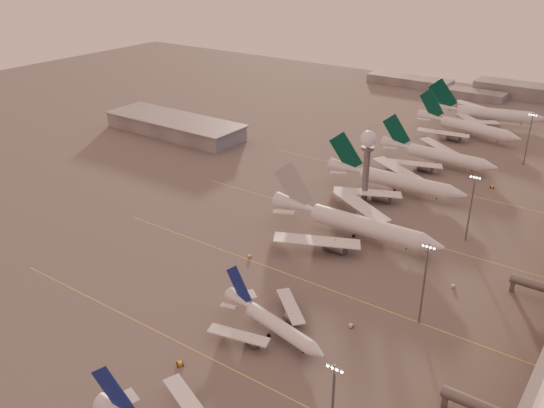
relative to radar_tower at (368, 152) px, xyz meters
The scene contains 20 objects.
ground 121.92m from the radar_tower, 92.39° to the right, with size 700.00×700.00×0.00m, color #555353.
taxiway_markings 71.83m from the radar_tower, 68.66° to the right, with size 180.00×185.25×0.02m.
hangar 127.68m from the radar_tower, behind, with size 82.00×27.00×8.50m.
radar_tower is the anchor object (origin of this frame).
mast_b 82.32m from the radar_tower, 52.43° to the right, with size 3.60×0.56×25.00m.
mast_c 46.66m from the radar_tower, 12.53° to the right, with size 3.60×0.56×25.00m.
mast_d 91.11m from the radar_tower, 61.74° to the left, with size 3.60×0.56×25.00m.
distant_horizon 205.86m from the radar_tower, 90.67° to the left, with size 165.00×37.50×9.00m.
narrowbody_mid 96.49m from the radar_tower, 78.00° to the right, with size 37.49×29.61×14.81m.
widebody_white 37.10m from the radar_tower, 69.41° to the right, with size 66.55×53.29×23.40m.
greentail_a 23.48m from the radar_tower, 66.30° to the left, with size 61.46×49.58×22.31m.
greentail_b 58.90m from the radar_tower, 80.16° to the left, with size 57.56×46.42×20.90m.
greentail_c 107.91m from the radar_tower, 86.19° to the left, with size 59.86×47.91×21.94m.
greentail_d 137.83m from the radar_tower, 86.73° to the left, with size 64.95×51.88×23.95m.
gsv_tug_mid 118.47m from the radar_tower, 86.16° to the right, with size 4.21×3.94×1.04m.
gsv_truck_b 88.05m from the radar_tower, 65.24° to the right, with size 5.28×2.16×2.10m.
gsv_truck_c 67.45m from the radar_tower, 98.87° to the right, with size 4.99×3.21×1.90m.
gsv_catering_b 69.52m from the radar_tower, 39.12° to the right, with size 4.44×2.26×3.57m.
gsv_tug_far 29.57m from the radar_tower, 70.97° to the right, with size 3.58×4.39×1.09m.
gsv_tug_hangar 61.56m from the radar_tower, 47.71° to the left, with size 3.89×2.80×1.01m.
Camera 1 is at (97.21, -76.13, 97.77)m, focal length 38.00 mm.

